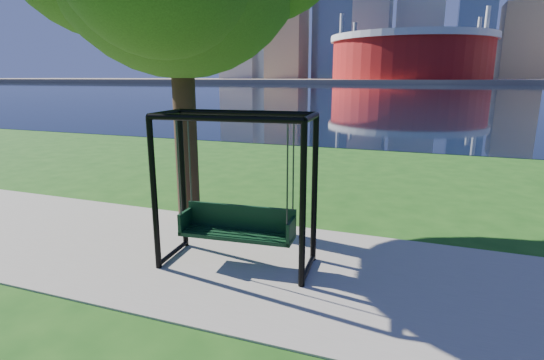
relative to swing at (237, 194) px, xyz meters
The scene contains 7 objects.
ground 1.38m from the swing, 72.03° to the left, with size 900.00×900.00×0.00m, color #1E5114.
path 1.24m from the swing, 20.67° to the left, with size 120.00×4.00×0.03m, color #9E937F.
river 102.58m from the swing, 89.90° to the left, with size 900.00×180.00×0.02m, color black.
far_bank 306.57m from the swing, 89.97° to the left, with size 900.00×228.00×2.00m, color #937F60.
stadium 236.13m from the swing, 92.39° to the left, with size 83.00×83.00×32.00m.
skyline 321.86m from the swing, 90.73° to the left, with size 392.00×66.00×96.50m.
swing is the anchor object (origin of this frame).
Camera 1 is at (2.68, -6.61, 3.10)m, focal length 28.00 mm.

